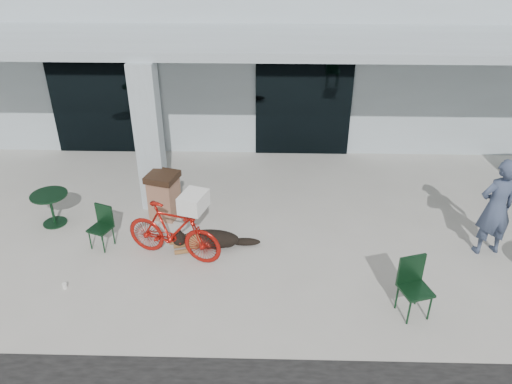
{
  "coord_description": "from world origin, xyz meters",
  "views": [
    {
      "loc": [
        0.93,
        -7.02,
        5.61
      ],
      "look_at": [
        0.71,
        1.1,
        1.0
      ],
      "focal_mm": 35.0,
      "sensor_mm": 36.0,
      "label": 1
    }
  ],
  "objects_px": {
    "cafe_chair_far_a": "(416,289)",
    "person": "(496,208)",
    "dog": "(210,238)",
    "cafe_table_near": "(52,209)",
    "trash_receptacle": "(164,195)",
    "bicycle": "(173,231)",
    "cafe_chair_near": "(100,228)"
  },
  "relations": [
    {
      "from": "dog",
      "to": "cafe_table_near",
      "type": "height_order",
      "value": "cafe_table_near"
    },
    {
      "from": "bicycle",
      "to": "dog",
      "type": "bearing_deg",
      "value": -46.66
    },
    {
      "from": "bicycle",
      "to": "trash_receptacle",
      "type": "height_order",
      "value": "bicycle"
    },
    {
      "from": "bicycle",
      "to": "person",
      "type": "bearing_deg",
      "value": -69.2
    },
    {
      "from": "dog",
      "to": "cafe_chair_far_a",
      "type": "relative_size",
      "value": 1.27
    },
    {
      "from": "cafe_chair_far_a",
      "to": "person",
      "type": "xyz_separation_m",
      "value": [
        1.79,
        1.72,
        0.46
      ]
    },
    {
      "from": "cafe_table_near",
      "to": "trash_receptacle",
      "type": "height_order",
      "value": "trash_receptacle"
    },
    {
      "from": "person",
      "to": "cafe_chair_near",
      "type": "bearing_deg",
      "value": -10.42
    },
    {
      "from": "dog",
      "to": "cafe_chair_far_a",
      "type": "distance_m",
      "value": 3.79
    },
    {
      "from": "dog",
      "to": "cafe_chair_far_a",
      "type": "height_order",
      "value": "cafe_chair_far_a"
    },
    {
      "from": "trash_receptacle",
      "to": "cafe_chair_near",
      "type": "bearing_deg",
      "value": -131.7
    },
    {
      "from": "bicycle",
      "to": "cafe_chair_near",
      "type": "distance_m",
      "value": 1.47
    },
    {
      "from": "cafe_chair_far_a",
      "to": "bicycle",
      "type": "bearing_deg",
      "value": 143.36
    },
    {
      "from": "cafe_chair_far_a",
      "to": "trash_receptacle",
      "type": "xyz_separation_m",
      "value": [
        -4.44,
        2.8,
        -0.0
      ]
    },
    {
      "from": "dog",
      "to": "person",
      "type": "relative_size",
      "value": 0.66
    },
    {
      "from": "cafe_table_near",
      "to": "trash_receptacle",
      "type": "bearing_deg",
      "value": 8.96
    },
    {
      "from": "person",
      "to": "trash_receptacle",
      "type": "xyz_separation_m",
      "value": [
        -6.23,
        1.08,
        -0.47
      ]
    },
    {
      "from": "cafe_table_near",
      "to": "person",
      "type": "xyz_separation_m",
      "value": [
        8.45,
        -0.73,
        0.62
      ]
    },
    {
      "from": "bicycle",
      "to": "person",
      "type": "xyz_separation_m",
      "value": [
        5.79,
        0.32,
        0.4
      ]
    },
    {
      "from": "trash_receptacle",
      "to": "dog",
      "type": "bearing_deg",
      "value": -46.14
    },
    {
      "from": "bicycle",
      "to": "dog",
      "type": "xyz_separation_m",
      "value": [
        0.62,
        0.3,
        -0.35
      ]
    },
    {
      "from": "trash_receptacle",
      "to": "person",
      "type": "bearing_deg",
      "value": -9.83
    },
    {
      "from": "cafe_chair_far_a",
      "to": "cafe_chair_near",
      "type": "bearing_deg",
      "value": 145.49
    },
    {
      "from": "dog",
      "to": "cafe_chair_far_a",
      "type": "bearing_deg",
      "value": -41.09
    },
    {
      "from": "cafe_chair_near",
      "to": "cafe_chair_far_a",
      "type": "height_order",
      "value": "cafe_chair_far_a"
    },
    {
      "from": "dog",
      "to": "cafe_table_near",
      "type": "xyz_separation_m",
      "value": [
        -3.28,
        0.75,
        0.13
      ]
    },
    {
      "from": "cafe_chair_near",
      "to": "person",
      "type": "distance_m",
      "value": 7.25
    },
    {
      "from": "cafe_table_near",
      "to": "trash_receptacle",
      "type": "relative_size",
      "value": 0.74
    },
    {
      "from": "bicycle",
      "to": "cafe_table_near",
      "type": "xyz_separation_m",
      "value": [
        -2.66,
        1.05,
        -0.21
      ]
    },
    {
      "from": "bicycle",
      "to": "cafe_chair_near",
      "type": "relative_size",
      "value": 2.22
    },
    {
      "from": "person",
      "to": "bicycle",
      "type": "bearing_deg",
      "value": -7.6
    },
    {
      "from": "trash_receptacle",
      "to": "cafe_table_near",
      "type": "bearing_deg",
      "value": -171.04
    }
  ]
}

